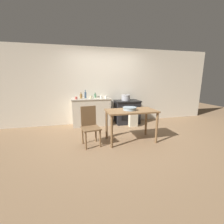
% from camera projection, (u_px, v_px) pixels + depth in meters
% --- Properties ---
extents(ground_plane, '(14.00, 14.00, 0.00)m').
position_uv_depth(ground_plane, '(117.00, 138.00, 3.96)').
color(ground_plane, '#896B4C').
extents(wall_back, '(8.00, 0.07, 2.55)m').
position_uv_depth(wall_back, '(105.00, 86.00, 5.19)').
color(wall_back, beige).
rests_on(wall_back, ground_plane).
extents(counter_cabinet, '(1.25, 0.53, 0.91)m').
position_uv_depth(counter_cabinet, '(91.00, 112.00, 4.98)').
color(counter_cabinet, beige).
rests_on(counter_cabinet, ground_plane).
extents(stove, '(0.85, 0.61, 0.80)m').
position_uv_depth(stove, '(127.00, 112.00, 5.24)').
color(stove, black).
rests_on(stove, ground_plane).
extents(work_table, '(1.20, 0.65, 0.79)m').
position_uv_depth(work_table, '(131.00, 115.00, 3.65)').
color(work_table, olive).
rests_on(work_table, ground_plane).
extents(chair, '(0.46, 0.46, 0.90)m').
position_uv_depth(chair, '(90.00, 125.00, 3.49)').
color(chair, brown).
rests_on(chair, ground_plane).
extents(flour_sack, '(0.27, 0.19, 0.42)m').
position_uv_depth(flour_sack, '(133.00, 120.00, 4.89)').
color(flour_sack, beige).
rests_on(flour_sack, ground_plane).
extents(stock_pot, '(0.31, 0.31, 0.21)m').
position_uv_depth(stock_pot, '(126.00, 98.00, 5.16)').
color(stock_pot, '#A8A8AD').
rests_on(stock_pot, stove).
extents(mixing_bowl_large, '(0.33, 0.33, 0.07)m').
position_uv_depth(mixing_bowl_large, '(130.00, 108.00, 3.61)').
color(mixing_bowl_large, '#93A8B2').
rests_on(mixing_bowl_large, work_table).
extents(bottle_far_left, '(0.08, 0.08, 0.17)m').
position_uv_depth(bottle_far_left, '(95.00, 96.00, 5.07)').
color(bottle_far_left, '#517F5B').
rests_on(bottle_far_left, counter_cabinet).
extents(bottle_left, '(0.07, 0.07, 0.27)m').
position_uv_depth(bottle_left, '(85.00, 95.00, 4.92)').
color(bottle_left, '#3D5675').
rests_on(bottle_left, counter_cabinet).
extents(bottle_mid_left, '(0.08, 0.08, 0.20)m').
position_uv_depth(bottle_mid_left, '(81.00, 96.00, 4.85)').
color(bottle_mid_left, olive).
rests_on(bottle_mid_left, counter_cabinet).
extents(cup_center_left, '(0.07, 0.07, 0.08)m').
position_uv_depth(cup_center_left, '(76.00, 98.00, 4.66)').
color(cup_center_left, '#B74C42').
rests_on(cup_center_left, counter_cabinet).
extents(cup_center, '(0.09, 0.09, 0.09)m').
position_uv_depth(cup_center, '(91.00, 97.00, 4.82)').
color(cup_center, beige).
rests_on(cup_center, counter_cabinet).
extents(cup_center_right, '(0.08, 0.08, 0.08)m').
position_uv_depth(cup_center_right, '(106.00, 97.00, 4.87)').
color(cup_center_right, silver).
rests_on(cup_center_right, counter_cabinet).
extents(cup_mid_right, '(0.07, 0.07, 0.09)m').
position_uv_depth(cup_mid_right, '(101.00, 97.00, 4.92)').
color(cup_mid_right, silver).
rests_on(cup_mid_right, counter_cabinet).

